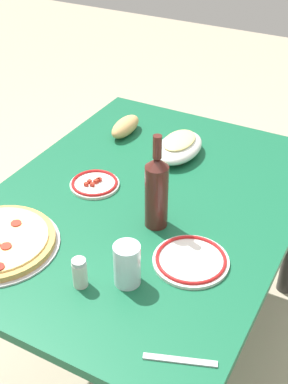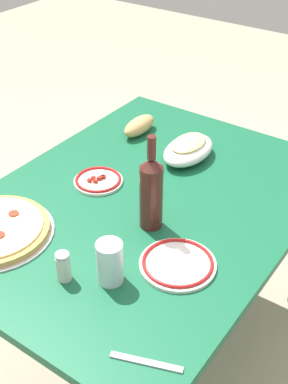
{
  "view_description": "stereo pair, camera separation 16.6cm",
  "coord_description": "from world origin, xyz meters",
  "views": [
    {
      "loc": [
        1.2,
        0.64,
        1.72
      ],
      "look_at": [
        0.0,
        0.0,
        0.76
      ],
      "focal_mm": 48.31,
      "sensor_mm": 36.0,
      "label": 1
    },
    {
      "loc": [
        1.11,
        0.78,
        1.72
      ],
      "look_at": [
        0.0,
        0.0,
        0.76
      ],
      "focal_mm": 48.31,
      "sensor_mm": 36.0,
      "label": 2
    }
  ],
  "objects": [
    {
      "name": "wine_bottle",
      "position": [
        0.09,
        0.09,
        0.85
      ],
      "size": [
        0.07,
        0.07,
        0.31
      ],
      "color": "#471E19",
      "rests_on": "dining_table"
    },
    {
      "name": "side_plate_near",
      "position": [
        0.2,
        0.26,
        0.74
      ],
      "size": [
        0.21,
        0.21,
        0.02
      ],
      "color": "white",
      "rests_on": "dining_table"
    },
    {
      "name": "dining_table",
      "position": [
        0.0,
        0.0,
        0.61
      ],
      "size": [
        1.27,
        0.95,
        0.73
      ],
      "color": "#145938",
      "rests_on": "ground"
    },
    {
      "name": "side_plate_far",
      "position": [
        0.01,
        -0.18,
        0.74
      ],
      "size": [
        0.17,
        0.17,
        0.02
      ],
      "color": "white",
      "rests_on": "dining_table"
    },
    {
      "name": "fork_left",
      "position": [
        0.51,
        0.37,
        0.73
      ],
      "size": [
        0.07,
        0.17,
        0.0
      ],
      "primitive_type": "cube",
      "rotation": [
        0.0,
        0.0,
        1.92
      ],
      "color": "#B7B7BC",
      "rests_on": "dining_table"
    },
    {
      "name": "water_glass",
      "position": [
        0.35,
        0.14,
        0.79
      ],
      "size": [
        0.07,
        0.07,
        0.12
      ],
      "primitive_type": "cylinder",
      "color": "silver",
      "rests_on": "dining_table"
    },
    {
      "name": "bread_loaf",
      "position": [
        -0.36,
        -0.27,
        0.76
      ],
      "size": [
        0.17,
        0.07,
        0.07
      ],
      "primitive_type": "ellipsoid",
      "color": "tan",
      "rests_on": "dining_table"
    },
    {
      "name": "baked_pasta_dish",
      "position": [
        -0.3,
        -0.02,
        0.77
      ],
      "size": [
        0.24,
        0.15,
        0.08
      ],
      "color": "white",
      "rests_on": "dining_table"
    },
    {
      "name": "ground_plane",
      "position": [
        0.0,
        0.0,
        0.0
      ],
      "size": [
        8.0,
        8.0,
        0.0
      ],
      "primitive_type": "plane",
      "color": "tan",
      "rests_on": "ground"
    },
    {
      "name": "spice_shaker",
      "position": [
        0.42,
        0.03,
        0.77
      ],
      "size": [
        0.04,
        0.04,
        0.09
      ],
      "color": "silver",
      "rests_on": "dining_table"
    }
  ]
}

